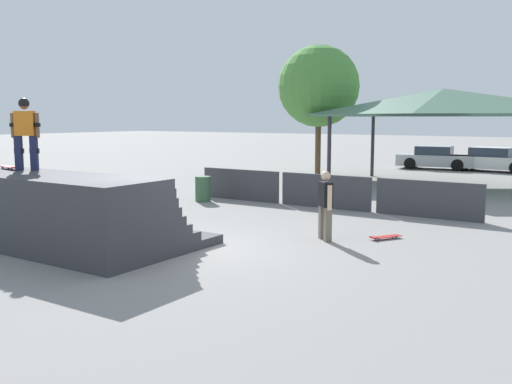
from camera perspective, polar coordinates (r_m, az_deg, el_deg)
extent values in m
plane|color=gray|center=(12.31, -8.02, -5.84)|extent=(160.00, 160.00, 0.00)
cube|color=#38383D|center=(13.74, -17.61, -4.30)|extent=(5.90, 3.42, 0.20)
cube|color=#38383D|center=(13.47, -18.93, -3.71)|extent=(5.90, 2.64, 0.20)
cube|color=#38383D|center=(13.35, -19.45, -2.96)|extent=(5.90, 2.35, 0.20)
cube|color=#38383D|center=(13.26, -19.82, -2.16)|extent=(5.90, 2.16, 0.20)
cube|color=#38383D|center=(13.18, -20.09, -1.34)|extent=(5.90, 2.03, 0.20)
cube|color=#38383D|center=(13.13, -20.30, -0.50)|extent=(5.90, 1.93, 0.20)
cube|color=#38383D|center=(13.08, -20.46, 0.35)|extent=(5.90, 1.86, 0.20)
cube|color=#38383D|center=(13.05, -20.57, 1.22)|extent=(5.90, 1.82, 0.20)
cylinder|color=silver|center=(13.59, -17.52, 1.85)|extent=(5.79, 0.07, 0.07)
cube|color=#1E2347|center=(14.09, -21.31, 3.64)|extent=(0.21, 0.21, 0.80)
cube|color=black|center=(14.12, -21.28, 3.85)|extent=(0.23, 0.22, 0.12)
cube|color=#1E2347|center=(14.21, -22.64, 3.61)|extent=(0.21, 0.21, 0.80)
cube|color=black|center=(14.23, -22.61, 3.81)|extent=(0.23, 0.22, 0.12)
cube|color=orange|center=(14.12, -22.11, 6.38)|extent=(0.48, 0.43, 0.56)
cylinder|color=brown|center=(14.04, -21.06, 6.24)|extent=(0.15, 0.15, 0.56)
cylinder|color=black|center=(14.04, -21.06, 6.28)|extent=(0.22, 0.22, 0.08)
cylinder|color=brown|center=(14.22, -23.13, 6.15)|extent=(0.15, 0.15, 0.56)
cylinder|color=black|center=(14.22, -23.13, 6.19)|extent=(0.22, 0.22, 0.08)
sphere|color=brown|center=(14.13, -22.19, 8.10)|extent=(0.22, 0.22, 0.22)
sphere|color=black|center=(14.13, -22.20, 8.21)|extent=(0.25, 0.25, 0.25)
cylinder|color=blue|center=(14.38, -22.77, 2.15)|extent=(0.06, 0.04, 0.05)
cylinder|color=blue|center=(14.33, -23.29, 2.11)|extent=(0.06, 0.04, 0.05)
cylinder|color=blue|center=(14.85, -23.50, 2.27)|extent=(0.06, 0.04, 0.05)
cylinder|color=blue|center=(14.80, -24.01, 2.22)|extent=(0.06, 0.04, 0.05)
cube|color=#B22323|center=(14.59, -23.41, 2.32)|extent=(0.84, 0.37, 0.02)
cube|color=#B22323|center=(14.24, -22.86, 2.32)|extent=(0.14, 0.22, 0.02)
cube|color=#6B6051|center=(13.40, 6.66, -3.00)|extent=(0.21, 0.21, 0.79)
cube|color=#6B6051|center=(13.08, 7.19, -3.26)|extent=(0.21, 0.21, 0.79)
cube|color=black|center=(13.14, 6.97, -0.23)|extent=(0.46, 0.45, 0.56)
cylinder|color=beige|center=(13.39, 6.56, -0.27)|extent=(0.15, 0.15, 0.56)
cylinder|color=beige|center=(12.89, 7.38, -0.58)|extent=(0.15, 0.15, 0.56)
sphere|color=beige|center=(13.09, 7.00, 1.60)|extent=(0.22, 0.22, 0.22)
cylinder|color=blue|center=(13.47, 12.22, -4.67)|extent=(0.05, 0.06, 0.05)
cylinder|color=blue|center=(13.58, 11.86, -4.56)|extent=(0.05, 0.06, 0.05)
cylinder|color=blue|center=(13.77, 13.84, -4.45)|extent=(0.05, 0.06, 0.05)
cylinder|color=blue|center=(13.88, 13.47, -4.35)|extent=(0.05, 0.06, 0.05)
cube|color=#B22323|center=(13.66, 12.86, -4.37)|extent=(0.58, 0.78, 0.02)
cube|color=#B22323|center=(13.44, 11.65, -4.45)|extent=(0.22, 0.18, 0.02)
cube|color=#3D3D42|center=(19.60, -1.57, 0.74)|extent=(3.04, 0.12, 1.05)
cube|color=#3D3D42|center=(17.95, 6.93, 0.07)|extent=(3.04, 0.12, 1.05)
cube|color=#3D3D42|center=(16.78, 16.87, -0.71)|extent=(3.04, 0.12, 1.05)
cylinder|color=#2D2D33|center=(23.72, 7.33, 4.05)|extent=(0.16, 0.16, 2.86)
cylinder|color=#2D2D33|center=(28.02, 11.58, 4.47)|extent=(0.16, 0.16, 2.86)
cube|color=#4C705B|center=(24.51, 18.16, 7.31)|extent=(9.19, 5.55, 0.10)
pyramid|color=#4C705B|center=(24.52, 18.21, 8.61)|extent=(9.01, 5.44, 1.02)
cylinder|color=brown|center=(28.41, 6.22, 4.66)|extent=(0.28, 0.28, 2.90)
sphere|color=#4C893D|center=(28.42, 6.30, 10.47)|extent=(3.97, 3.97, 3.97)
cylinder|color=#385B3D|center=(19.31, -5.33, 0.31)|extent=(0.52, 0.52, 0.85)
cube|color=#A8AAAF|center=(32.81, 17.54, 3.03)|extent=(4.20, 2.06, 0.62)
cube|color=#283342|center=(32.79, 17.39, 3.98)|extent=(2.01, 1.56, 0.46)
cube|color=#A8AAAF|center=(32.78, 17.41, 4.38)|extent=(1.92, 1.52, 0.04)
cylinder|color=black|center=(33.37, 19.83, 2.72)|extent=(0.66, 0.27, 0.64)
cylinder|color=black|center=(31.92, 19.49, 2.54)|extent=(0.66, 0.27, 0.64)
cylinder|color=black|center=(33.76, 15.67, 2.94)|extent=(0.66, 0.27, 0.64)
cylinder|color=black|center=(32.33, 15.15, 2.77)|extent=(0.66, 0.27, 0.64)
cube|color=silver|center=(32.38, 22.67, 2.75)|extent=(4.48, 2.11, 0.62)
cube|color=#283342|center=(32.38, 22.52, 3.71)|extent=(2.14, 1.61, 0.46)
cube|color=silver|center=(32.37, 22.54, 4.12)|extent=(2.05, 1.57, 0.04)
cylinder|color=black|center=(33.52, 20.86, 2.70)|extent=(0.66, 0.26, 0.64)
cylinder|color=black|center=(32.07, 20.00, 2.54)|extent=(0.66, 0.26, 0.64)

